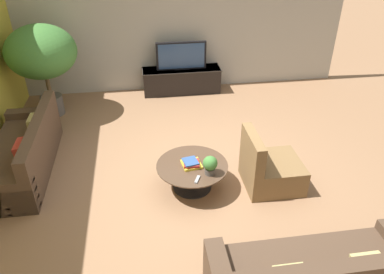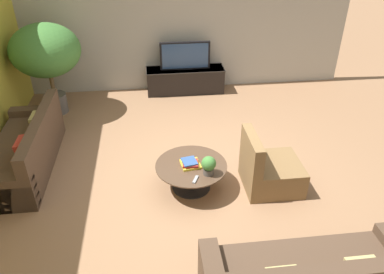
{
  "view_description": "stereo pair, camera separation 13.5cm",
  "coord_description": "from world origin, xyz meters",
  "px_view_note": "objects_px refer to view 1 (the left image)",
  "views": [
    {
      "loc": [
        -0.77,
        -4.64,
        3.5
      ],
      "look_at": [
        -0.07,
        0.1,
        0.55
      ],
      "focal_mm": 35.0,
      "sensor_mm": 36.0,
      "label": 1
    },
    {
      "loc": [
        -0.64,
        -4.66,
        3.5
      ],
      "look_at": [
        -0.07,
        0.1,
        0.55
      ],
      "focal_mm": 35.0,
      "sensor_mm": 36.0,
      "label": 2
    }
  ],
  "objects_px": {
    "media_console": "(182,80)",
    "television": "(181,56)",
    "armchair_wicker": "(269,169)",
    "couch_by_wall": "(24,154)",
    "coffee_table": "(192,172)",
    "potted_palm_tall": "(42,54)",
    "potted_plant_tabletop": "(210,165)"
  },
  "relations": [
    {
      "from": "media_console",
      "to": "television",
      "type": "height_order",
      "value": "television"
    },
    {
      "from": "media_console",
      "to": "armchair_wicker",
      "type": "bearing_deg",
      "value": -76.07
    },
    {
      "from": "couch_by_wall",
      "to": "armchair_wicker",
      "type": "xyz_separation_m",
      "value": [
        3.59,
        -0.9,
        -0.01
      ]
    },
    {
      "from": "coffee_table",
      "to": "potted_palm_tall",
      "type": "height_order",
      "value": "potted_palm_tall"
    },
    {
      "from": "potted_palm_tall",
      "to": "potted_plant_tabletop",
      "type": "distance_m",
      "value": 3.95
    },
    {
      "from": "armchair_wicker",
      "to": "potted_palm_tall",
      "type": "relative_size",
      "value": 0.49
    },
    {
      "from": "potted_palm_tall",
      "to": "coffee_table",
      "type": "bearing_deg",
      "value": -48.25
    },
    {
      "from": "media_console",
      "to": "armchair_wicker",
      "type": "relative_size",
      "value": 1.97
    },
    {
      "from": "media_console",
      "to": "couch_by_wall",
      "type": "height_order",
      "value": "couch_by_wall"
    },
    {
      "from": "armchair_wicker",
      "to": "potted_palm_tall",
      "type": "bearing_deg",
      "value": 51.62
    },
    {
      "from": "potted_palm_tall",
      "to": "potted_plant_tabletop",
      "type": "height_order",
      "value": "potted_palm_tall"
    },
    {
      "from": "coffee_table",
      "to": "potted_palm_tall",
      "type": "relative_size",
      "value": 0.58
    },
    {
      "from": "coffee_table",
      "to": "couch_by_wall",
      "type": "xyz_separation_m",
      "value": [
        -2.48,
        0.8,
        0.01
      ]
    },
    {
      "from": "media_console",
      "to": "potted_palm_tall",
      "type": "distance_m",
      "value": 2.88
    },
    {
      "from": "television",
      "to": "potted_plant_tabletop",
      "type": "height_order",
      "value": "television"
    },
    {
      "from": "coffee_table",
      "to": "couch_by_wall",
      "type": "relative_size",
      "value": 0.47
    },
    {
      "from": "media_console",
      "to": "armchair_wicker",
      "type": "height_order",
      "value": "armchair_wicker"
    },
    {
      "from": "potted_plant_tabletop",
      "to": "media_console",
      "type": "bearing_deg",
      "value": 89.2
    },
    {
      "from": "armchair_wicker",
      "to": "potted_plant_tabletop",
      "type": "xyz_separation_m",
      "value": [
        -0.9,
        -0.14,
        0.27
      ]
    },
    {
      "from": "media_console",
      "to": "armchair_wicker",
      "type": "xyz_separation_m",
      "value": [
        0.85,
        -3.43,
        -0.01
      ]
    },
    {
      "from": "media_console",
      "to": "coffee_table",
      "type": "height_order",
      "value": "media_console"
    },
    {
      "from": "media_console",
      "to": "television",
      "type": "distance_m",
      "value": 0.55
    },
    {
      "from": "television",
      "to": "potted_plant_tabletop",
      "type": "distance_m",
      "value": 3.58
    },
    {
      "from": "couch_by_wall",
      "to": "armchair_wicker",
      "type": "bearing_deg",
      "value": 75.89
    },
    {
      "from": "coffee_table",
      "to": "potted_plant_tabletop",
      "type": "xyz_separation_m",
      "value": [
        0.21,
        -0.23,
        0.27
      ]
    },
    {
      "from": "coffee_table",
      "to": "couch_by_wall",
      "type": "bearing_deg",
      "value": 162.03
    },
    {
      "from": "potted_plant_tabletop",
      "to": "television",
      "type": "bearing_deg",
      "value": 89.2
    },
    {
      "from": "coffee_table",
      "to": "potted_plant_tabletop",
      "type": "bearing_deg",
      "value": -48.06
    },
    {
      "from": "potted_palm_tall",
      "to": "couch_by_wall",
      "type": "bearing_deg",
      "value": -93.15
    },
    {
      "from": "armchair_wicker",
      "to": "potted_palm_tall",
      "type": "distance_m",
      "value": 4.55
    },
    {
      "from": "media_console",
      "to": "potted_plant_tabletop",
      "type": "height_order",
      "value": "potted_plant_tabletop"
    },
    {
      "from": "couch_by_wall",
      "to": "media_console",
      "type": "bearing_deg",
      "value": 132.68
    }
  ]
}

